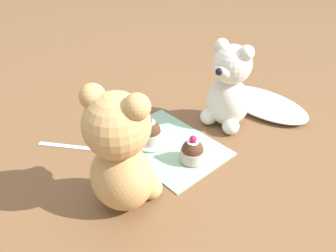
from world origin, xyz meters
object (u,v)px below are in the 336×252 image
at_px(teddy_bear_cream, 229,88).
at_px(teddy_bear_tan, 121,152).
at_px(cupcake_near_tan_bear, 150,133).
at_px(saucer_plate, 150,142).
at_px(teaspoon, 66,146).
at_px(cupcake_near_cream_bear, 193,151).

relative_size(teddy_bear_cream, teddy_bear_tan, 0.89).
bearing_deg(cupcake_near_tan_bear, saucer_plate, 0.00).
height_order(saucer_plate, teaspoon, saucer_plate).
distance_m(teddy_bear_cream, teddy_bear_tan, 0.35).
relative_size(cupcake_near_tan_bear, teaspoon, 0.49).
bearing_deg(teddy_bear_tan, teddy_bear_cream, -105.93).
xyz_separation_m(teddy_bear_cream, teddy_bear_tan, (0.05, -0.35, 0.02)).
xyz_separation_m(teddy_bear_tan, teaspoon, (-0.23, -0.00, -0.12)).
distance_m(cupcake_near_cream_bear, saucer_plate, 0.12).
bearing_deg(teddy_bear_tan, cupcake_near_tan_bear, -77.98).
relative_size(cupcake_near_cream_bear, teaspoon, 0.47).
bearing_deg(teddy_bear_cream, teaspoon, -123.57).
bearing_deg(saucer_plate, teddy_bear_tan, -54.54).
height_order(teddy_bear_tan, saucer_plate, teddy_bear_tan).
distance_m(teddy_bear_tan, cupcake_near_cream_bear, 0.20).
bearing_deg(cupcake_near_tan_bear, cupcake_near_cream_bear, 15.81).
bearing_deg(cupcake_near_cream_bear, teddy_bear_cream, 106.29).
distance_m(saucer_plate, teaspoon, 0.20).
distance_m(teddy_bear_tan, cupcake_near_tan_bear, 0.20).
height_order(cupcake_near_cream_bear, saucer_plate, cupcake_near_cream_bear).
xyz_separation_m(teddy_bear_cream, saucer_plate, (-0.06, -0.20, -0.09)).
distance_m(cupcake_near_cream_bear, teaspoon, 0.30).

